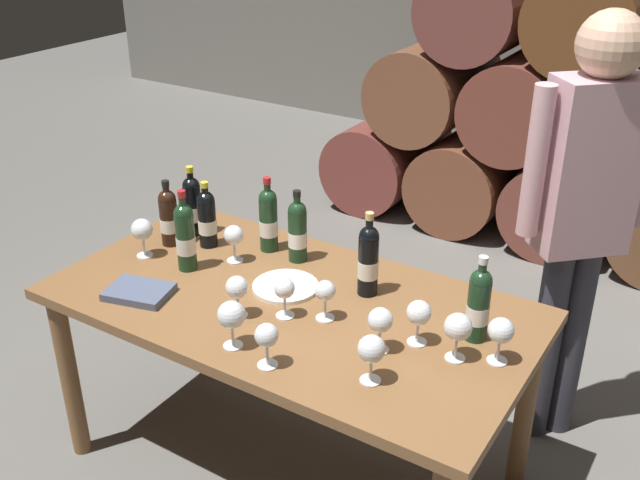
% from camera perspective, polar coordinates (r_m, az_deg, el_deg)
% --- Properties ---
extents(ground_plane, '(14.00, 14.00, 0.00)m').
position_cam_1_polar(ground_plane, '(3.05, -2.10, -16.93)').
color(ground_plane, '#66635E').
extents(barrel_stack, '(2.49, 0.90, 1.69)m').
position_cam_1_polar(barrel_stack, '(4.79, 15.72, 8.95)').
color(barrel_stack, brown).
rests_on(barrel_stack, ground_plane).
extents(dining_table, '(1.70, 0.90, 0.76)m').
position_cam_1_polar(dining_table, '(2.64, -2.34, -6.35)').
color(dining_table, brown).
rests_on(dining_table, ground_plane).
extents(wine_bottle_0, '(0.07, 0.07, 0.32)m').
position_cam_1_polar(wine_bottle_0, '(2.77, -10.40, 0.31)').
color(wine_bottle_0, '#19381E').
rests_on(wine_bottle_0, dining_table).
extents(wine_bottle_1, '(0.07, 0.07, 0.32)m').
position_cam_1_polar(wine_bottle_1, '(2.56, 3.76, -1.52)').
color(wine_bottle_1, black).
rests_on(wine_bottle_1, dining_table).
extents(wine_bottle_2, '(0.07, 0.07, 0.27)m').
position_cam_1_polar(wine_bottle_2, '(2.94, -8.76, 1.69)').
color(wine_bottle_2, black).
rests_on(wine_bottle_2, dining_table).
extents(wine_bottle_3, '(0.07, 0.07, 0.29)m').
position_cam_1_polar(wine_bottle_3, '(2.79, -1.76, 0.75)').
color(wine_bottle_3, '#19381E').
rests_on(wine_bottle_3, dining_table).
extents(wine_bottle_4, '(0.07, 0.07, 0.30)m').
position_cam_1_polar(wine_bottle_4, '(3.04, -9.86, 2.69)').
color(wine_bottle_4, black).
rests_on(wine_bottle_4, dining_table).
extents(wine_bottle_5, '(0.07, 0.07, 0.30)m').
position_cam_1_polar(wine_bottle_5, '(2.37, 12.18, -4.86)').
color(wine_bottle_5, '#19381E').
rests_on(wine_bottle_5, dining_table).
extents(wine_bottle_6, '(0.07, 0.07, 0.31)m').
position_cam_1_polar(wine_bottle_6, '(2.87, -4.03, 1.62)').
color(wine_bottle_6, '#19381E').
rests_on(wine_bottle_6, dining_table).
extents(wine_bottle_7, '(0.07, 0.07, 0.27)m').
position_cam_1_polar(wine_bottle_7, '(2.97, -11.65, 1.78)').
color(wine_bottle_7, black).
rests_on(wine_bottle_7, dining_table).
extents(wine_glass_0, '(0.09, 0.09, 0.16)m').
position_cam_1_polar(wine_glass_0, '(2.27, 10.65, -6.72)').
color(wine_glass_0, white).
rests_on(wine_glass_0, dining_table).
extents(wine_glass_1, '(0.08, 0.08, 0.15)m').
position_cam_1_polar(wine_glass_1, '(2.33, 7.72, -5.64)').
color(wine_glass_1, white).
rests_on(wine_glass_1, dining_table).
extents(wine_glass_2, '(0.08, 0.08, 0.15)m').
position_cam_1_polar(wine_glass_2, '(2.28, 4.70, -6.30)').
color(wine_glass_2, white).
rests_on(wine_glass_2, dining_table).
extents(wine_glass_3, '(0.07, 0.07, 0.14)m').
position_cam_1_polar(wine_glass_3, '(2.44, -2.77, -3.90)').
color(wine_glass_3, white).
rests_on(wine_glass_3, dining_table).
extents(wine_glass_4, '(0.07, 0.07, 0.15)m').
position_cam_1_polar(wine_glass_4, '(2.21, -4.17, -7.50)').
color(wine_glass_4, white).
rests_on(wine_glass_4, dining_table).
extents(wine_glass_5, '(0.07, 0.07, 0.14)m').
position_cam_1_polar(wine_glass_5, '(2.43, 0.40, -4.08)').
color(wine_glass_5, white).
rests_on(wine_glass_5, dining_table).
extents(wine_glass_6, '(0.08, 0.08, 0.16)m').
position_cam_1_polar(wine_glass_6, '(2.90, -13.64, 0.73)').
color(wine_glass_6, white).
rests_on(wine_glass_6, dining_table).
extents(wine_glass_7, '(0.09, 0.09, 0.16)m').
position_cam_1_polar(wine_glass_7, '(2.30, -6.89, -5.86)').
color(wine_glass_7, white).
rests_on(wine_glass_7, dining_table).
extents(wine_glass_8, '(0.08, 0.08, 0.15)m').
position_cam_1_polar(wine_glass_8, '(2.46, -6.46, -3.76)').
color(wine_glass_8, white).
rests_on(wine_glass_8, dining_table).
extents(wine_glass_9, '(0.08, 0.08, 0.15)m').
position_cam_1_polar(wine_glass_9, '(2.80, -6.71, 0.29)').
color(wine_glass_9, white).
rests_on(wine_glass_9, dining_table).
extents(wine_glass_10, '(0.08, 0.08, 0.16)m').
position_cam_1_polar(wine_glass_10, '(2.15, 4.01, -8.51)').
color(wine_glass_10, white).
rests_on(wine_glass_10, dining_table).
extents(wine_glass_11, '(0.08, 0.08, 0.15)m').
position_cam_1_polar(wine_glass_11, '(2.29, 13.84, -6.93)').
color(wine_glass_11, white).
rests_on(wine_glass_11, dining_table).
extents(tasting_notebook, '(0.25, 0.21, 0.03)m').
position_cam_1_polar(tasting_notebook, '(2.68, -13.86, -3.93)').
color(tasting_notebook, '#4C5670').
rests_on(tasting_notebook, dining_table).
extents(serving_plate, '(0.24, 0.24, 0.01)m').
position_cam_1_polar(serving_plate, '(2.65, -2.70, -3.63)').
color(serving_plate, white).
rests_on(serving_plate, dining_table).
extents(sommelier_presenting, '(0.38, 0.37, 1.72)m').
position_cam_1_polar(sommelier_presenting, '(2.81, 19.78, 2.89)').
color(sommelier_presenting, '#383842').
rests_on(sommelier_presenting, ground_plane).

